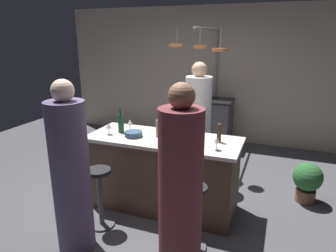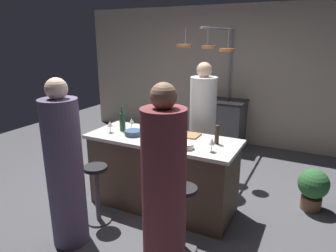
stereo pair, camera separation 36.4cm
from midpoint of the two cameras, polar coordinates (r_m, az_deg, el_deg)
ground_plane at (r=3.92m, az=1.72°, el=-14.77°), size 9.00×9.00×0.00m
back_wall at (r=6.10m, az=13.52°, el=9.14°), size 6.40×0.16×2.60m
kitchen_island at (r=3.71m, az=1.78°, el=-8.78°), size 1.80×0.72×0.90m
stove_range at (r=5.88m, az=12.02°, el=0.48°), size 0.80×0.64×0.89m
chef at (r=4.28m, az=8.90°, el=-0.57°), size 0.36×0.36×1.71m
bar_stool_right at (r=3.06m, az=6.43°, el=-16.51°), size 0.28×0.28×0.68m
guest_right at (r=2.53m, az=3.45°, el=-12.90°), size 0.36×0.36×1.72m
bar_stool_left at (r=3.50m, az=-10.25°, el=-12.07°), size 0.28×0.28×0.68m
guest_left at (r=3.07m, az=-15.60°, el=-8.22°), size 0.36×0.36×1.69m
overhead_pot_rack at (r=5.12m, az=11.20°, el=11.91°), size 0.87×1.57×2.17m
potted_plant at (r=4.18m, az=27.94°, el=-10.13°), size 0.36×0.36×0.52m
cutting_board at (r=3.63m, az=6.28°, el=-1.68°), size 0.32×0.22×0.02m
pepper_mill at (r=3.38m, az=12.24°, el=-1.64°), size 0.05×0.05×0.21m
wine_bottle_amber at (r=3.30m, az=4.42°, el=-1.51°), size 0.07×0.07×0.30m
wine_bottle_green at (r=3.77m, az=-5.84°, el=0.80°), size 0.07×0.07×0.31m
wine_bottle_white at (r=3.53m, az=1.04°, el=-0.34°), size 0.07×0.07×0.29m
wine_glass_near_right_guest at (r=3.81m, az=-4.15°, el=0.79°), size 0.07×0.07×0.15m
wine_glass_by_chef at (r=3.72m, az=-8.14°, el=0.27°), size 0.07×0.07×0.15m
wine_glass_near_left_guest at (r=3.13m, az=11.53°, el=-3.02°), size 0.07×0.07×0.15m
mixing_bowl_blue at (r=3.61m, az=-3.70°, el=-1.34°), size 0.21×0.21×0.06m
mixing_bowl_ceramic at (r=3.21m, az=6.68°, el=-3.79°), size 0.16×0.16×0.06m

